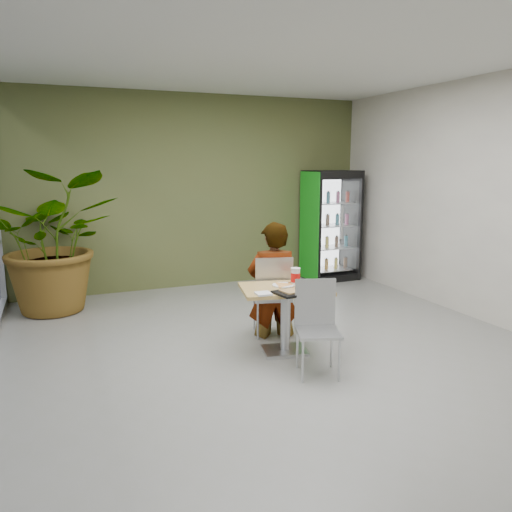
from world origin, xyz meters
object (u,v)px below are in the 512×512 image
(dining_table, at_px, (285,306))
(potted_plant, at_px, (55,241))
(seated_woman, at_px, (273,292))
(soda_cup, at_px, (295,277))
(chair_far, at_px, (273,290))
(chair_near, at_px, (317,319))
(cafeteria_tray, at_px, (295,292))
(beverage_fridge, at_px, (331,225))

(dining_table, distance_m, potted_plant, 3.56)
(seated_woman, distance_m, potted_plant, 3.23)
(seated_woman, relative_size, soda_cup, 8.96)
(chair_far, xyz_separation_m, seated_woman, (0.03, 0.05, -0.03))
(chair_near, distance_m, seated_woman, 1.13)
(dining_table, xyz_separation_m, potted_plant, (-2.29, 2.68, 0.47))
(seated_woman, height_order, cafeteria_tray, seated_woman)
(cafeteria_tray, relative_size, beverage_fridge, 0.21)
(dining_table, distance_m, beverage_fridge, 3.77)
(soda_cup, height_order, potted_plant, potted_plant)
(cafeteria_tray, distance_m, potted_plant, 3.73)
(chair_far, bearing_deg, cafeteria_tray, 98.43)
(cafeteria_tray, bearing_deg, dining_table, 86.49)
(soda_cup, distance_m, cafeteria_tray, 0.38)
(dining_table, height_order, chair_near, chair_near)
(dining_table, bearing_deg, seated_woman, 79.15)
(chair_far, xyz_separation_m, cafeteria_tray, (-0.10, -0.77, 0.18))
(chair_far, bearing_deg, seated_woman, -103.16)
(chair_near, height_order, soda_cup, soda_cup)
(seated_woman, xyz_separation_m, soda_cup, (0.05, -0.49, 0.29))
(beverage_fridge, bearing_deg, chair_near, -123.64)
(soda_cup, bearing_deg, chair_far, 99.81)
(seated_woman, xyz_separation_m, cafeteria_tray, (-0.12, -0.82, 0.21))
(seated_woman, bearing_deg, cafeteria_tray, 96.94)
(soda_cup, bearing_deg, chair_near, -96.99)
(dining_table, height_order, soda_cup, soda_cup)
(beverage_fridge, xyz_separation_m, potted_plant, (-4.60, -0.27, 0.03))
(chair_far, height_order, seated_woman, seated_woman)
(potted_plant, bearing_deg, beverage_fridge, 3.40)
(dining_table, xyz_separation_m, beverage_fridge, (2.31, 2.95, 0.44))
(chair_near, distance_m, potted_plant, 4.04)
(chair_far, bearing_deg, beverage_fridge, -116.95)
(chair_far, distance_m, seated_woman, 0.07)
(dining_table, xyz_separation_m, soda_cup, (0.16, 0.07, 0.31))
(chair_near, xyz_separation_m, soda_cup, (0.08, 0.63, 0.29))
(soda_cup, bearing_deg, potted_plant, 133.12)
(cafeteria_tray, bearing_deg, seated_woman, 81.48)
(chair_near, relative_size, seated_woman, 0.55)
(dining_table, height_order, beverage_fridge, beverage_fridge)
(cafeteria_tray, xyz_separation_m, potted_plant, (-2.27, 2.94, 0.24))
(chair_far, distance_m, potted_plant, 3.24)
(dining_table, xyz_separation_m, seated_woman, (0.11, 0.56, 0.02))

